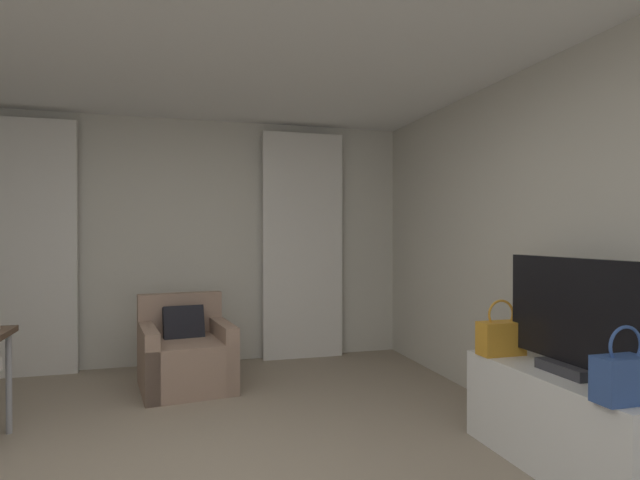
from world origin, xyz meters
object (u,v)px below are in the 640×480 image
armchair (185,356)px  tv_flatscreen (571,319)px  tv_console (567,422)px  handbag_secondary (625,377)px  handbag_primary (501,337)px

armchair → tv_flatscreen: bearing=-47.9°
armchair → tv_console: (2.10, -2.29, 0.00)m
handbag_secondary → tv_flatscreen: bearing=76.2°
armchair → handbag_secondary: size_ratio=2.51×
tv_console → handbag_primary: size_ratio=3.63×
handbag_primary → handbag_secondary: bearing=-91.1°
handbag_primary → tv_console: bearing=-78.2°
handbag_secondary → handbag_primary: bearing=88.9°
tv_console → tv_flatscreen: size_ratio=1.34×
armchair → tv_console: 3.10m
armchair → handbag_secondary: 3.45m
armchair → tv_console: bearing=-47.5°
tv_flatscreen → handbag_primary: size_ratio=2.70×
armchair → handbag_primary: (1.99, -1.81, 0.41)m
armchair → handbag_secondary: (1.98, -2.80, 0.41)m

